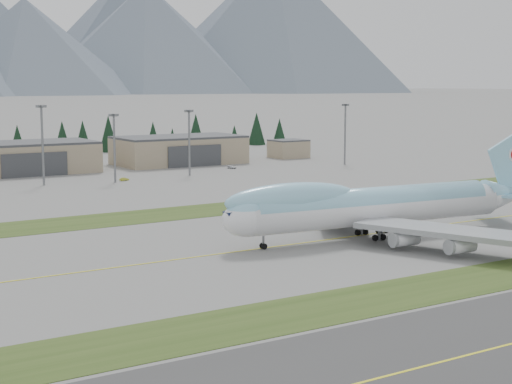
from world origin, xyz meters
TOP-DOWN VIEW (x-y plane):
  - ground at (0.00, 0.00)m, footprint 7000.00×7000.00m
  - grass_strip_near at (0.00, -38.00)m, footprint 400.00×14.00m
  - grass_strip_far at (0.00, 45.00)m, footprint 400.00×18.00m
  - taxiway_line_main at (0.00, 0.00)m, footprint 400.00×0.40m
  - boeing_747_freighter at (12.56, -2.97)m, footprint 76.28×65.47m
  - hangar_center at (-15.00, 149.90)m, footprint 48.00×26.60m
  - hangar_right at (45.00, 149.90)m, footprint 48.00×26.60m
  - control_shed at (95.00, 148.00)m, footprint 14.00×12.00m
  - floodlight_masts at (-7.71, 111.02)m, footprint 202.61×10.58m
  - service_vehicle_b at (6.02, 110.94)m, footprint 3.36×1.87m
  - service_vehicle_c at (53.47, 124.13)m, footprint 2.47×4.17m
  - conifer_belt at (12.87, 212.26)m, footprint 268.52×14.47m

SIDE VIEW (x-z plane):
  - ground at x=0.00m, z-range 0.00..0.00m
  - grass_strip_near at x=0.00m, z-range -0.04..0.04m
  - grass_strip_far at x=0.00m, z-range -0.04..0.04m
  - taxiway_line_main at x=0.00m, z-range -0.01..0.01m
  - service_vehicle_b at x=6.02m, z-range -0.52..0.52m
  - service_vehicle_c at x=53.47m, z-range -0.57..0.57m
  - control_shed at x=95.00m, z-range 0.00..7.60m
  - hangar_center at x=-15.00m, z-range -0.01..10.79m
  - hangar_right at x=45.00m, z-range -0.01..10.79m
  - boeing_747_freighter at x=12.56m, z-range -3.42..16.65m
  - conifer_belt at x=12.87m, z-range -1.16..15.46m
  - floodlight_masts at x=-7.71m, z-range 3.70..28.13m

